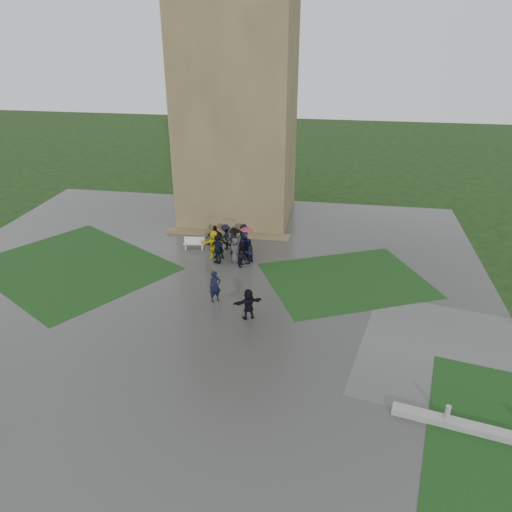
% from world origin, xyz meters
% --- Properties ---
extents(ground, '(120.00, 120.00, 0.00)m').
position_xyz_m(ground, '(0.00, 0.00, 0.00)').
color(ground, black).
extents(plaza, '(34.00, 34.00, 0.02)m').
position_xyz_m(plaza, '(0.00, 2.00, 0.01)').
color(plaza, '#353533').
rests_on(plaza, ground).
extents(lawn_inset_left, '(14.10, 13.46, 0.01)m').
position_xyz_m(lawn_inset_left, '(-8.50, 4.00, 0.03)').
color(lawn_inset_left, black).
rests_on(lawn_inset_left, plaza).
extents(lawn_inset_right, '(11.12, 10.15, 0.01)m').
position_xyz_m(lawn_inset_right, '(8.50, 5.00, 0.03)').
color(lawn_inset_right, black).
rests_on(lawn_inset_right, plaza).
extents(tower, '(8.00, 8.00, 18.00)m').
position_xyz_m(tower, '(0.00, 15.00, 9.00)').
color(tower, brown).
rests_on(tower, ground).
extents(tower_plinth, '(9.00, 0.80, 0.22)m').
position_xyz_m(tower_plinth, '(0.00, 10.60, 0.13)').
color(tower_plinth, brown).
rests_on(tower_plinth, plaza).
extents(bench, '(1.44, 0.60, 0.81)m').
position_xyz_m(bench, '(-1.71, 7.93, 0.44)').
color(bench, silver).
rests_on(bench, plaza).
extents(visitor_cluster, '(3.57, 3.57, 2.58)m').
position_xyz_m(visitor_cluster, '(0.75, 7.11, 1.10)').
color(visitor_cluster, black).
rests_on(visitor_cluster, plaza).
extents(pedestrian_mid, '(0.79, 0.74, 1.80)m').
position_xyz_m(pedestrian_mid, '(1.38, 1.32, 0.92)').
color(pedestrian_mid, black).
rests_on(pedestrian_mid, plaza).
extents(pedestrian_near, '(1.62, 1.24, 1.67)m').
position_xyz_m(pedestrian_near, '(3.49, -0.10, 0.85)').
color(pedestrian_near, black).
rests_on(pedestrian_near, plaza).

